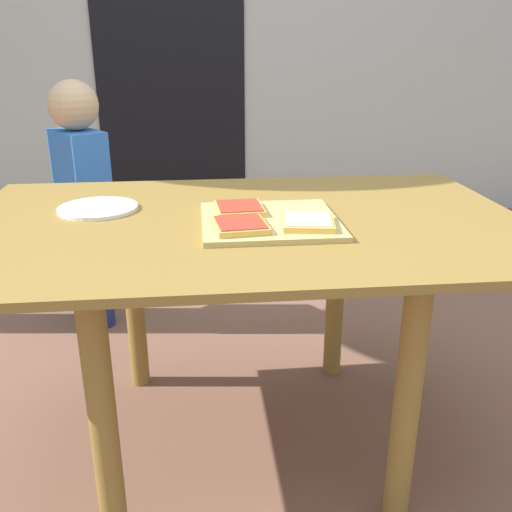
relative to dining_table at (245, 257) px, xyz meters
The scene contains 9 objects.
ground_plane 0.58m from the dining_table, ahead, with size 16.00×16.00×0.00m, color brown.
house_door 2.31m from the dining_table, 96.41° to the left, with size 0.90×0.02×2.00m, color black.
dining_table is the anchor object (origin of this frame).
cutting_board 0.13m from the dining_table, 38.86° to the right, with size 0.33×0.33×0.01m, color tan.
pizza_slice_far_left 0.13m from the dining_table, 119.14° to the left, with size 0.13×0.14×0.02m.
pizza_slice_near_right 0.22m from the dining_table, 38.42° to the right, with size 0.14×0.15×0.02m.
pizza_slice_near_left 0.17m from the dining_table, 99.92° to the right, with size 0.13×0.14×0.02m.
plate_white_left 0.42m from the dining_table, 162.42° to the left, with size 0.21×0.21×0.01m, color white.
child_left 1.01m from the dining_table, 123.84° to the left, with size 0.25×0.28×0.97m.
Camera 1 is at (-0.12, -1.36, 1.10)m, focal length 39.41 mm.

